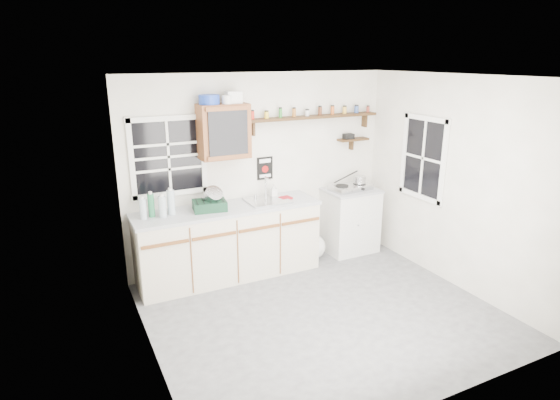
{
  "coord_description": "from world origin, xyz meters",
  "views": [
    {
      "loc": [
        -2.42,
        -3.85,
        2.68
      ],
      "look_at": [
        -0.24,
        0.55,
        1.17
      ],
      "focal_mm": 30.0,
      "sensor_mm": 36.0,
      "label": 1
    }
  ],
  "objects_px": {
    "main_cabinet": "(229,242)",
    "right_cabinet": "(350,220)",
    "dish_rack": "(211,202)",
    "hotplate": "(351,187)",
    "spice_shelf": "(313,116)",
    "upper_cabinet": "(224,131)"
  },
  "relations": [
    {
      "from": "main_cabinet",
      "to": "right_cabinet",
      "type": "relative_size",
      "value": 2.54
    },
    {
      "from": "dish_rack",
      "to": "hotplate",
      "type": "distance_m",
      "value": 2.03
    },
    {
      "from": "spice_shelf",
      "to": "hotplate",
      "type": "xyz_separation_m",
      "value": [
        0.5,
        -0.21,
        -0.98
      ]
    },
    {
      "from": "main_cabinet",
      "to": "spice_shelf",
      "type": "bearing_deg",
      "value": 9.26
    },
    {
      "from": "spice_shelf",
      "to": "dish_rack",
      "type": "bearing_deg",
      "value": -171.69
    },
    {
      "from": "right_cabinet",
      "to": "hotplate",
      "type": "relative_size",
      "value": 1.5
    },
    {
      "from": "dish_rack",
      "to": "right_cabinet",
      "type": "bearing_deg",
      "value": 10.02
    },
    {
      "from": "right_cabinet",
      "to": "upper_cabinet",
      "type": "height_order",
      "value": "upper_cabinet"
    },
    {
      "from": "main_cabinet",
      "to": "hotplate",
      "type": "bearing_deg",
      "value": 0.17
    },
    {
      "from": "right_cabinet",
      "to": "spice_shelf",
      "type": "relative_size",
      "value": 0.48
    },
    {
      "from": "spice_shelf",
      "to": "dish_rack",
      "type": "relative_size",
      "value": 4.47
    },
    {
      "from": "main_cabinet",
      "to": "dish_rack",
      "type": "distance_m",
      "value": 0.59
    },
    {
      "from": "upper_cabinet",
      "to": "hotplate",
      "type": "bearing_deg",
      "value": -4.46
    },
    {
      "from": "spice_shelf",
      "to": "right_cabinet",
      "type": "bearing_deg",
      "value": -19.58
    },
    {
      "from": "main_cabinet",
      "to": "right_cabinet",
      "type": "height_order",
      "value": "main_cabinet"
    },
    {
      "from": "right_cabinet",
      "to": "dish_rack",
      "type": "height_order",
      "value": "dish_rack"
    },
    {
      "from": "dish_rack",
      "to": "hotplate",
      "type": "xyz_separation_m",
      "value": [
        2.03,
        0.01,
        -0.06
      ]
    },
    {
      "from": "main_cabinet",
      "to": "hotplate",
      "type": "relative_size",
      "value": 3.81
    },
    {
      "from": "hotplate",
      "to": "upper_cabinet",
      "type": "bearing_deg",
      "value": 169.92
    },
    {
      "from": "spice_shelf",
      "to": "hotplate",
      "type": "relative_size",
      "value": 3.15
    },
    {
      "from": "upper_cabinet",
      "to": "spice_shelf",
      "type": "bearing_deg",
      "value": 3.12
    },
    {
      "from": "dish_rack",
      "to": "hotplate",
      "type": "bearing_deg",
      "value": 9.47
    }
  ]
}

